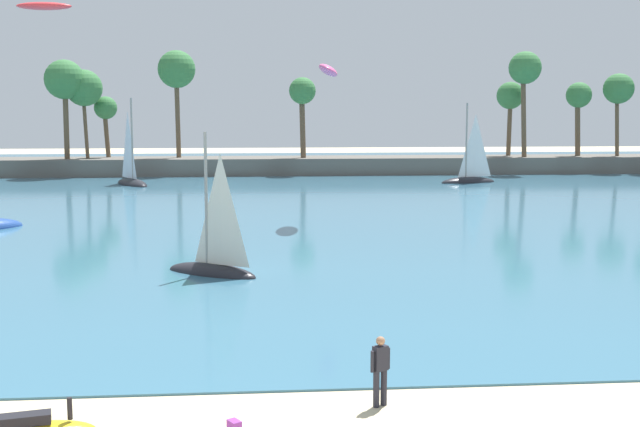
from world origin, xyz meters
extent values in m
cube|color=#386B84|center=(0.00, 59.97, 0.03)|extent=(220.00, 105.15, 0.06)
cube|color=#605B54|center=(0.00, 72.54, 0.90)|extent=(104.83, 6.00, 1.80)
cylinder|color=brown|center=(29.46, 71.01, 6.43)|extent=(0.89, 0.60, 9.28)
sphere|color=#38753D|center=(29.46, 71.01, 11.06)|extent=(3.38, 3.38, 3.38)
cylinder|color=brown|center=(-14.03, 74.07, 4.37)|extent=(0.71, 0.56, 5.16)
sphere|color=#38753D|center=(-14.03, 74.07, 6.93)|extent=(2.37, 2.37, 2.37)
cylinder|color=brown|center=(36.08, 72.78, 5.05)|extent=(0.82, 0.60, 6.52)
sphere|color=#38753D|center=(36.08, 72.78, 8.30)|extent=(2.73, 2.73, 2.73)
cylinder|color=brown|center=(-17.46, 71.29, 5.77)|extent=(0.65, 0.80, 7.95)
sphere|color=#38753D|center=(-17.46, 71.29, 9.73)|extent=(3.94, 3.94, 3.94)
cylinder|color=brown|center=(6.32, 71.69, 5.24)|extent=(0.70, 0.95, 6.90)
sphere|color=#38753D|center=(6.32, 71.69, 8.67)|extent=(2.75, 2.75, 2.75)
cylinder|color=brown|center=(28.77, 73.43, 5.02)|extent=(0.52, 0.80, 6.46)
sphere|color=#38753D|center=(28.77, 73.43, 8.25)|extent=(2.91, 2.91, 2.91)
cylinder|color=brown|center=(40.04, 71.89, 5.38)|extent=(0.64, 0.66, 7.18)
sphere|color=#38753D|center=(40.04, 71.89, 8.96)|extent=(3.22, 3.22, 3.22)
cylinder|color=brown|center=(-6.54, 72.91, 6.33)|extent=(0.54, 0.76, 9.08)
sphere|color=#38753D|center=(-6.54, 72.91, 10.87)|extent=(3.86, 3.86, 3.86)
cylinder|color=brown|center=(-15.78, 72.27, 5.36)|extent=(0.67, 0.67, 7.15)
sphere|color=#38753D|center=(-15.78, 72.27, 8.93)|extent=(3.70, 3.70, 3.70)
cube|color=black|center=(-3.28, 3.76, 0.94)|extent=(1.15, 0.59, 0.20)
cylinder|color=black|center=(-2.40, 3.95, 1.06)|extent=(0.10, 0.10, 0.44)
cylinder|color=#23232D|center=(4.19, 6.37, 0.43)|extent=(0.15, 0.15, 0.86)
cylinder|color=#23232D|center=(4.00, 6.26, 0.43)|extent=(0.15, 0.15, 0.86)
cube|color=#23232D|center=(4.10, 6.32, 1.15)|extent=(0.39, 0.34, 0.58)
sphere|color=#9E7051|center=(4.10, 6.32, 1.56)|extent=(0.21, 0.21, 0.21)
cylinder|color=#23232D|center=(4.30, 6.43, 1.11)|extent=(0.09, 0.09, 0.50)
cylinder|color=#23232D|center=(3.90, 6.21, 1.11)|extent=(0.09, 0.09, 0.50)
ellipsoid|color=black|center=(-9.66, 61.53, 0.06)|extent=(4.29, 5.85, 1.15)
cylinder|color=gray|center=(-9.52, 61.28, 4.22)|extent=(0.17, 0.17, 7.17)
pyramid|color=silver|center=(-9.99, 62.13, 3.68)|extent=(1.40, 2.34, 6.09)
ellipsoid|color=black|center=(21.00, 61.06, 0.06)|extent=(5.65, 2.86, 1.08)
cylinder|color=gray|center=(20.74, 60.99, 3.99)|extent=(0.16, 0.16, 6.77)
pyramid|color=white|center=(21.63, 61.21, 3.48)|extent=(2.41, 0.74, 5.75)
ellipsoid|color=black|center=(-0.55, 21.54, 0.06)|extent=(4.33, 3.51, 0.87)
cylinder|color=gray|center=(-0.73, 21.66, 3.21)|extent=(0.13, 0.13, 5.43)
pyramid|color=silver|center=(-0.12, 21.25, 2.80)|extent=(1.69, 1.20, 4.61)
ellipsoid|color=red|center=(-8.71, 28.96, 11.74)|extent=(2.62, 0.93, 0.39)
ellipsoid|color=#EA5693|center=(5.69, 36.44, 9.10)|extent=(1.60, 3.69, 1.03)
camera|label=1|loc=(1.23, -11.40, 6.87)|focal=45.03mm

